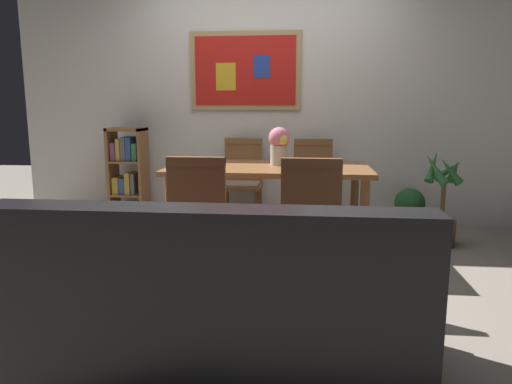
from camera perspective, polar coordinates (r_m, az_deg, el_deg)
ground_plane at (r=3.69m, az=-0.71°, el=-9.22°), size 12.00×12.00×0.00m
wall_back_with_painting at (r=5.01m, az=1.27°, el=11.07°), size 5.20×0.14×2.60m
dining_table at (r=3.95m, az=1.55°, el=1.81°), size 1.64×0.89×0.74m
dining_chair_near_left at (r=3.23m, az=-6.67°, el=-2.24°), size 0.40×0.41×0.91m
dining_chair_near_right at (r=3.15m, az=6.51°, el=-2.54°), size 0.40×0.41×0.91m
dining_chair_far_right at (r=4.73m, az=6.77°, el=1.71°), size 0.40×0.41×0.91m
dining_chair_far_left at (r=4.82m, az=-1.64°, el=1.94°), size 0.40×0.41×0.91m
leather_couch at (r=2.26m, az=-4.63°, el=-13.74°), size 1.80×0.84×0.84m
bookshelf at (r=5.06m, az=-14.91°, el=1.26°), size 0.36×0.28×1.01m
potted_ivy at (r=4.89m, az=17.80°, el=-2.19°), size 0.29×0.31×0.53m
potted_palm at (r=4.53m, az=21.25°, el=-1.97°), size 0.40×0.41×0.85m
flower_vase at (r=3.99m, az=2.80°, el=5.72°), size 0.18×0.19×0.32m
tv_remote at (r=3.73m, az=8.23°, el=2.78°), size 0.16×0.12×0.02m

